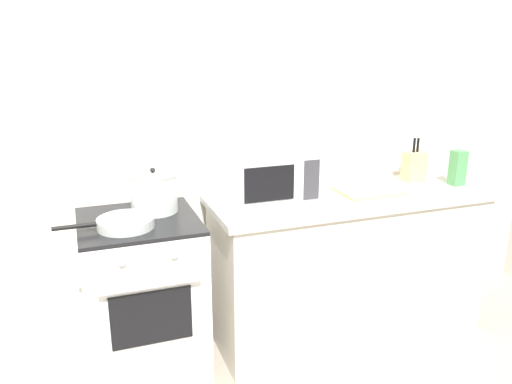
# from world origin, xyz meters

# --- Properties ---
(back_wall) EXTENTS (4.40, 0.10, 2.50)m
(back_wall) POSITION_xyz_m (0.30, 0.97, 1.25)
(back_wall) COLOR silver
(back_wall) RESTS_ON ground_plane
(lower_cabinet_right) EXTENTS (1.64, 0.56, 0.88)m
(lower_cabinet_right) POSITION_xyz_m (0.90, 0.62, 0.44)
(lower_cabinet_right) COLOR beige
(lower_cabinet_right) RESTS_ON ground_plane
(countertop_right) EXTENTS (1.70, 0.60, 0.04)m
(countertop_right) POSITION_xyz_m (0.90, 0.62, 0.90)
(countertop_right) COLOR beige
(countertop_right) RESTS_ON lower_cabinet_right
(stove) EXTENTS (0.60, 0.64, 0.92)m
(stove) POSITION_xyz_m (-0.35, 0.60, 0.46)
(stove) COLOR white
(stove) RESTS_ON ground_plane
(stock_pot) EXTENTS (0.33, 0.25, 0.24)m
(stock_pot) POSITION_xyz_m (-0.25, 0.70, 1.03)
(stock_pot) COLOR silver
(stock_pot) RESTS_ON stove
(frying_pan) EXTENTS (0.48, 0.28, 0.05)m
(frying_pan) POSITION_xyz_m (-0.43, 0.50, 0.95)
(frying_pan) COLOR silver
(frying_pan) RESTS_ON stove
(microwave) EXTENTS (0.50, 0.37, 0.30)m
(microwave) POSITION_xyz_m (0.39, 0.68, 1.07)
(microwave) COLOR white
(microwave) RESTS_ON countertop_right
(cutting_board) EXTENTS (0.36, 0.26, 0.02)m
(cutting_board) POSITION_xyz_m (1.01, 0.60, 0.93)
(cutting_board) COLOR tan
(cutting_board) RESTS_ON countertop_right
(knife_block) EXTENTS (0.13, 0.10, 0.28)m
(knife_block) POSITION_xyz_m (1.42, 0.74, 1.02)
(knife_block) COLOR tan
(knife_block) RESTS_ON countertop_right
(pasta_box) EXTENTS (0.08, 0.08, 0.22)m
(pasta_box) POSITION_xyz_m (1.62, 0.57, 1.03)
(pasta_box) COLOR #4C9356
(pasta_box) RESTS_ON countertop_right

